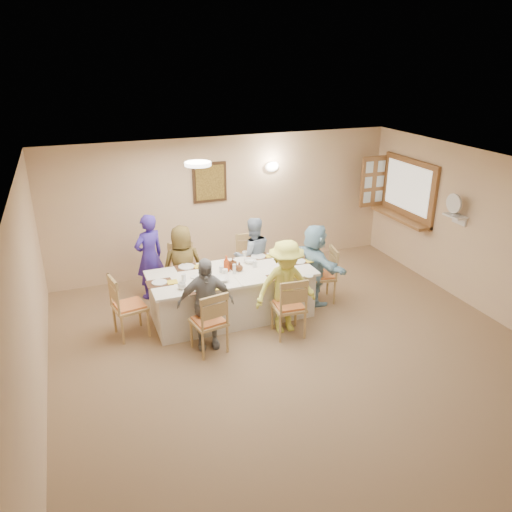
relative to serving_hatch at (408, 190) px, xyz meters
name	(u,v)px	position (x,y,z in m)	size (l,w,h in m)	color
ground	(307,363)	(-3.21, -2.40, -1.50)	(7.00, 7.00, 0.00)	#8F7156
room_walls	(312,259)	(-3.21, -2.40, 0.01)	(7.00, 7.00, 7.00)	beige
wall_picture	(210,182)	(-3.51, 1.06, 0.20)	(0.62, 0.05, 0.72)	#402716
wall_sconce	(272,166)	(-2.31, 1.04, 0.40)	(0.26, 0.09, 0.18)	white
ceiling_light	(198,164)	(-4.21, -0.90, 0.97)	(0.36, 0.36, 0.05)	white
serving_hatch	(408,190)	(0.00, 0.00, 0.00)	(0.06, 1.50, 1.15)	brown
hatch_sill	(400,217)	(-0.12, 0.00, -0.53)	(0.30, 1.50, 0.05)	brown
shutter_door	(373,182)	(-0.26, 0.76, 0.00)	(0.55, 0.04, 1.00)	brown
fan_shelf	(455,216)	(-0.08, -1.35, -0.10)	(0.22, 0.36, 0.03)	white
desk_fan	(455,207)	(-0.11, -1.35, 0.05)	(0.30, 0.30, 0.28)	#A5A5A8
dining_table	(232,294)	(-3.74, -0.81, -1.12)	(2.50, 1.06, 0.76)	silver
chair_back_left	(182,274)	(-4.34, -0.01, -1.02)	(0.46, 0.46, 0.97)	tan
chair_back_right	(250,264)	(-3.14, -0.01, -1.01)	(0.47, 0.47, 0.98)	tan
chair_front_left	(209,320)	(-4.34, -1.61, -1.03)	(0.45, 0.45, 0.94)	tan
chair_front_right	(289,305)	(-3.14, -1.61, -1.03)	(0.45, 0.45, 0.95)	tan
chair_left_end	(130,305)	(-5.29, -0.81, -1.02)	(0.46, 0.46, 0.97)	tan
chair_right_end	(321,275)	(-2.19, -0.81, -1.04)	(0.44, 0.44, 0.93)	tan
diner_back_left	(183,266)	(-4.34, -0.13, -0.83)	(0.66, 0.44, 1.35)	brown
diner_back_right	(253,256)	(-3.14, -0.13, -0.82)	(0.69, 0.55, 1.35)	#8294AC
diner_front_left	(206,303)	(-4.34, -1.49, -0.83)	(0.82, 0.43, 1.34)	gray
diner_front_right	(286,287)	(-3.14, -1.49, -0.79)	(0.95, 0.57, 1.43)	#ECEE5A
diner_right_end	(315,264)	(-2.32, -0.81, -0.83)	(0.56, 1.29, 1.35)	#97C8E1
caregiver	(149,257)	(-4.79, 0.34, -0.77)	(0.63, 0.53, 1.46)	#3F2CB1
placemat_fl	(200,289)	(-4.34, -1.23, -0.74)	(0.38, 0.28, 0.01)	#472B19
plate_fl	(200,289)	(-4.34, -1.23, -0.73)	(0.23, 0.23, 0.01)	white
napkin_fl	(214,288)	(-4.16, -1.28, -0.73)	(0.15, 0.15, 0.01)	yellow
placemat_fr	(279,277)	(-3.14, -1.23, -0.74)	(0.32, 0.24, 0.01)	#472B19
plate_fr	(279,276)	(-3.14, -1.23, -0.73)	(0.25, 0.25, 0.02)	white
napkin_fr	(291,276)	(-2.96, -1.28, -0.73)	(0.15, 0.15, 0.01)	yellow
placemat_bl	(186,267)	(-4.34, -0.39, -0.74)	(0.34, 0.25, 0.01)	#472B19
plate_bl	(186,267)	(-4.34, -0.39, -0.73)	(0.25, 0.25, 0.02)	white
napkin_bl	(198,266)	(-4.16, -0.44, -0.73)	(0.14, 0.14, 0.01)	yellow
placemat_br	(258,257)	(-3.14, -0.39, -0.74)	(0.36, 0.26, 0.01)	#472B19
plate_br	(258,256)	(-3.14, -0.39, -0.73)	(0.24, 0.24, 0.02)	white
napkin_br	(270,256)	(-2.96, -0.44, -0.73)	(0.14, 0.14, 0.01)	yellow
placemat_le	(159,283)	(-4.84, -0.81, -0.74)	(0.37, 0.28, 0.01)	#472B19
plate_le	(159,282)	(-4.84, -0.81, -0.73)	(0.22, 0.22, 0.01)	white
napkin_le	(172,282)	(-4.66, -0.86, -0.73)	(0.15, 0.15, 0.01)	yellow
placemat_re	(298,262)	(-2.62, -0.81, -0.74)	(0.33, 0.24, 0.01)	#472B19
plate_re	(298,261)	(-2.62, -0.81, -0.73)	(0.24, 0.24, 0.01)	white
napkin_re	(310,261)	(-2.44, -0.86, -0.73)	(0.14, 0.14, 0.01)	yellow
teacup_a	(182,286)	(-4.57, -1.11, -0.69)	(0.14, 0.14, 0.09)	white
teacup_b	(245,254)	(-3.33, -0.27, -0.70)	(0.09, 0.09, 0.08)	white
bowl_a	(221,279)	(-3.98, -1.06, -0.71)	(0.27, 0.27, 0.06)	white
bowl_b	(250,261)	(-3.35, -0.57, -0.71)	(0.25, 0.25, 0.06)	white
condiment_ketchup	(226,264)	(-3.80, -0.75, -0.61)	(0.10, 0.10, 0.25)	#B53A0F
condiment_brown	(233,263)	(-3.69, -0.72, -0.64)	(0.12, 0.12, 0.20)	#5B3218
condiment_malt	(239,267)	(-3.61, -0.81, -0.67)	(0.13, 0.13, 0.14)	#5B3218
drinking_glass	(221,269)	(-3.89, -0.76, -0.68)	(0.06, 0.06, 0.09)	silver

